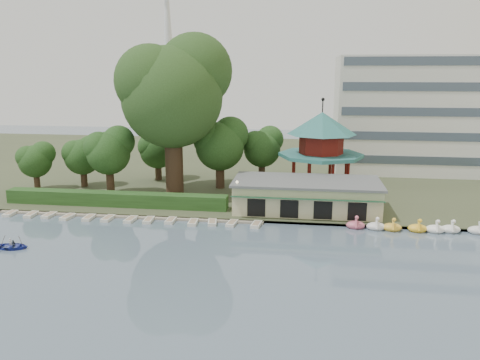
% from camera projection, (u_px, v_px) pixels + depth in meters
% --- Properties ---
extents(ground_plane, '(220.00, 220.00, 0.00)m').
position_uv_depth(ground_plane, '(189.00, 282.00, 40.38)').
color(ground_plane, slate).
rests_on(ground_plane, ground).
extents(shore, '(220.00, 70.00, 0.40)m').
position_uv_depth(shore, '(254.00, 164.00, 90.51)').
color(shore, '#424930').
rests_on(shore, ground).
extents(embankment, '(220.00, 0.60, 0.30)m').
position_uv_depth(embankment, '(223.00, 219.00, 57.04)').
color(embankment, gray).
rests_on(embankment, ground).
extents(dock, '(34.00, 1.60, 0.24)m').
position_uv_depth(dock, '(129.00, 216.00, 58.55)').
color(dock, gray).
rests_on(dock, ground).
extents(boathouse, '(18.60, 9.39, 3.90)m').
position_uv_depth(boathouse, '(306.00, 195.00, 59.71)').
color(boathouse, beige).
rests_on(boathouse, shore).
extents(pavilion, '(12.40, 12.40, 13.50)m').
position_uv_depth(pavilion, '(321.00, 144.00, 67.96)').
color(pavilion, beige).
rests_on(pavilion, shore).
extents(office_building, '(38.00, 18.00, 20.00)m').
position_uv_depth(office_building, '(439.00, 119.00, 81.09)').
color(office_building, silver).
rests_on(office_building, shore).
extents(broadcast_tower, '(8.00, 8.00, 96.00)m').
position_uv_depth(broadcast_tower, '(168.00, 27.00, 173.37)').
color(broadcast_tower, silver).
rests_on(broadcast_tower, ground).
extents(hedge, '(30.00, 2.00, 1.80)m').
position_uv_depth(hedge, '(116.00, 199.00, 61.87)').
color(hedge, '#254B1D').
rests_on(hedge, shore).
extents(lamp_post, '(0.36, 0.36, 4.28)m').
position_uv_depth(lamp_post, '(237.00, 191.00, 57.76)').
color(lamp_post, black).
rests_on(lamp_post, shore).
extents(big_tree, '(15.69, 14.62, 22.78)m').
position_uv_depth(big_tree, '(174.00, 89.00, 65.30)').
color(big_tree, '#3A281C').
rests_on(big_tree, shore).
extents(small_trees, '(38.85, 16.11, 10.81)m').
position_uv_depth(small_trees, '(165.00, 148.00, 70.85)').
color(small_trees, '#3A281C').
rests_on(small_trees, shore).
extents(swan_boats, '(18.17, 2.07, 1.92)m').
position_uv_depth(swan_boats, '(425.00, 228.00, 53.10)').
color(swan_boats, '#D4617A').
rests_on(swan_boats, ground).
extents(moored_rowboats, '(32.56, 2.81, 0.36)m').
position_uv_depth(moored_rowboats, '(129.00, 219.00, 57.12)').
color(moored_rowboats, silver).
rests_on(moored_rowboats, ground).
extents(rowboat_with_passengers, '(4.87, 3.64, 2.01)m').
position_uv_depth(rowboat_with_passengers, '(12.00, 244.00, 47.98)').
color(rowboat_with_passengers, '#29389F').
rests_on(rowboat_with_passengers, ground).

